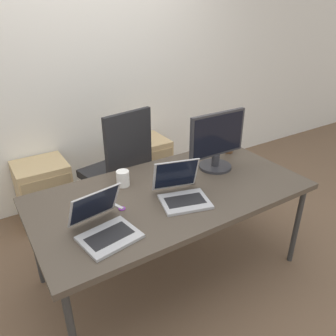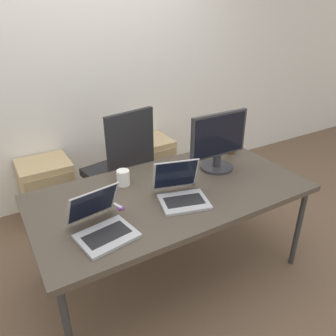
% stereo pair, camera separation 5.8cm
% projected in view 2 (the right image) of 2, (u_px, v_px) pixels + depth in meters
% --- Properties ---
extents(ground_plane, '(14.00, 14.00, 0.00)m').
position_uv_depth(ground_plane, '(171.00, 270.00, 2.53)').
color(ground_plane, brown).
extents(wall_back, '(10.00, 0.05, 2.60)m').
position_uv_depth(wall_back, '(91.00, 69.00, 3.08)').
color(wall_back, silver).
rests_on(wall_back, ground_plane).
extents(desk, '(1.85, 0.95, 0.71)m').
position_uv_depth(desk, '(172.00, 196.00, 2.23)').
color(desk, '#473D33').
rests_on(desk, ground_plane).
extents(office_chair, '(0.56, 0.60, 1.10)m').
position_uv_depth(office_chair, '(121.00, 180.00, 2.95)').
color(office_chair, '#232326').
rests_on(office_chair, ground_plane).
extents(cabinet_left, '(0.45, 0.42, 0.57)m').
position_uv_depth(cabinet_left, '(48.00, 190.00, 3.06)').
color(cabinet_left, tan).
rests_on(cabinet_left, ground_plane).
extents(cabinet_right, '(0.45, 0.42, 0.57)m').
position_uv_depth(cabinet_right, '(149.00, 164.00, 3.55)').
color(cabinet_right, tan).
rests_on(cabinet_right, ground_plane).
extents(laptop_left, '(0.33, 0.38, 0.24)m').
position_uv_depth(laptop_left, '(102.00, 225.00, 1.79)').
color(laptop_left, '#ADADB2').
rests_on(laptop_left, desk).
extents(laptop_right, '(0.35, 0.38, 0.25)m').
position_uv_depth(laptop_right, '(181.00, 192.00, 2.09)').
color(laptop_right, '#ADADB2').
rests_on(laptop_right, desk).
extents(monitor, '(0.48, 0.25, 0.44)m').
position_uv_depth(monitor, '(218.00, 142.00, 2.42)').
color(monitor, '#2D2D33').
rests_on(monitor, desk).
extents(mouse, '(0.04, 0.07, 0.03)m').
position_uv_depth(mouse, '(191.00, 181.00, 2.29)').
color(mouse, silver).
rests_on(mouse, desk).
extents(coffee_cup_white, '(0.09, 0.09, 0.11)m').
position_uv_depth(coffee_cup_white, '(123.00, 178.00, 2.26)').
color(coffee_cup_white, white).
rests_on(coffee_cup_white, desk).
extents(coffee_cup_brown, '(0.08, 0.08, 0.11)m').
position_uv_depth(coffee_cup_brown, '(231.00, 147.00, 2.75)').
color(coffee_cup_brown, brown).
rests_on(coffee_cup_brown, desk).
extents(scissors, '(0.08, 0.17, 0.01)m').
position_uv_depth(scissors, '(116.00, 205.00, 2.04)').
color(scissors, '#B2B2B7').
rests_on(scissors, desk).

